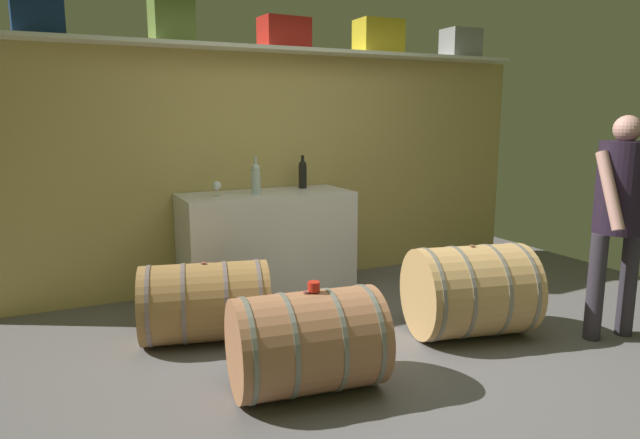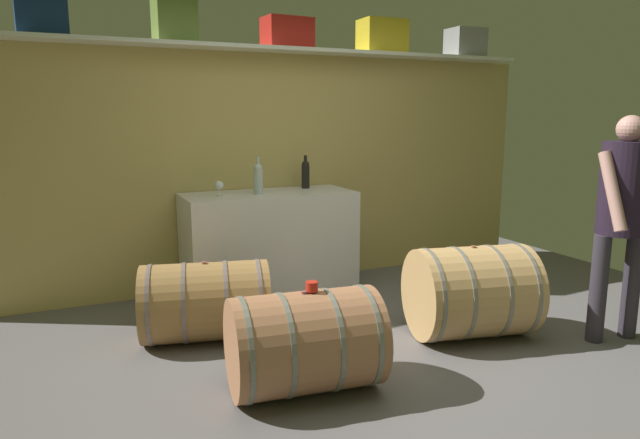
{
  "view_description": "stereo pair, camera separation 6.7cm",
  "coord_description": "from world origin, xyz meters",
  "px_view_note": "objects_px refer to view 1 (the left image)",
  "views": [
    {
      "loc": [
        -1.95,
        -2.87,
        1.59
      ],
      "look_at": [
        -0.33,
        0.48,
        0.89
      ],
      "focal_mm": 31.78,
      "sensor_mm": 36.0,
      "label": 1
    },
    {
      "loc": [
        -1.89,
        -2.9,
        1.59
      ],
      "look_at": [
        -0.33,
        0.48,
        0.89
      ],
      "focal_mm": 31.78,
      "sensor_mm": 36.0,
      "label": 2
    }
  ],
  "objects_px": {
    "toolcase_grey": "(461,43)",
    "winemaker_pouring": "(621,204)",
    "wine_bottle_dark": "(303,173)",
    "tasting_cup": "(314,287)",
    "toolcase_red": "(284,33)",
    "wine_glass": "(217,186)",
    "wine_barrel_near": "(307,342)",
    "wine_barrel_far": "(470,291)",
    "work_cabinet": "(267,244)",
    "wine_barrel_flank": "(205,302)",
    "wine_bottle_clear": "(256,178)",
    "toolcase_olive": "(172,21)",
    "toolcase_navy": "(37,11)",
    "toolcase_yellow": "(378,37)"
  },
  "relations": [
    {
      "from": "toolcase_grey",
      "to": "winemaker_pouring",
      "type": "bearing_deg",
      "value": -96.17
    },
    {
      "from": "wine_bottle_dark",
      "to": "tasting_cup",
      "type": "bearing_deg",
      "value": -112.31
    },
    {
      "from": "toolcase_red",
      "to": "wine_glass",
      "type": "relative_size",
      "value": 3.21
    },
    {
      "from": "wine_glass",
      "to": "wine_barrel_near",
      "type": "xyz_separation_m",
      "value": [
        0.02,
        -1.75,
        -0.7
      ]
    },
    {
      "from": "toolcase_red",
      "to": "wine_glass",
      "type": "distance_m",
      "value": 1.5
    },
    {
      "from": "wine_barrel_far",
      "to": "winemaker_pouring",
      "type": "relative_size",
      "value": 0.6
    },
    {
      "from": "work_cabinet",
      "to": "wine_barrel_flank",
      "type": "relative_size",
      "value": 1.51
    },
    {
      "from": "wine_bottle_dark",
      "to": "wine_bottle_clear",
      "type": "distance_m",
      "value": 0.56
    },
    {
      "from": "toolcase_olive",
      "to": "wine_bottle_dark",
      "type": "height_order",
      "value": "toolcase_olive"
    },
    {
      "from": "toolcase_navy",
      "to": "toolcase_red",
      "type": "height_order",
      "value": "toolcase_navy"
    },
    {
      "from": "toolcase_grey",
      "to": "toolcase_yellow",
      "type": "bearing_deg",
      "value": -176.86
    },
    {
      "from": "toolcase_red",
      "to": "wine_bottle_clear",
      "type": "relative_size",
      "value": 1.31
    },
    {
      "from": "toolcase_olive",
      "to": "wine_barrel_far",
      "type": "bearing_deg",
      "value": -50.42
    },
    {
      "from": "toolcase_red",
      "to": "tasting_cup",
      "type": "distance_m",
      "value": 2.7
    },
    {
      "from": "toolcase_grey",
      "to": "tasting_cup",
      "type": "height_order",
      "value": "toolcase_grey"
    },
    {
      "from": "toolcase_grey",
      "to": "work_cabinet",
      "type": "relative_size",
      "value": 0.23
    },
    {
      "from": "toolcase_olive",
      "to": "tasting_cup",
      "type": "bearing_deg",
      "value": -85.23
    },
    {
      "from": "toolcase_olive",
      "to": "work_cabinet",
      "type": "relative_size",
      "value": 0.23
    },
    {
      "from": "wine_bottle_dark",
      "to": "wine_barrel_near",
      "type": "relative_size",
      "value": 0.33
    },
    {
      "from": "work_cabinet",
      "to": "wine_bottle_clear",
      "type": "xyz_separation_m",
      "value": [
        -0.11,
        -0.06,
        0.59
      ]
    },
    {
      "from": "toolcase_olive",
      "to": "wine_barrel_near",
      "type": "relative_size",
      "value": 0.37
    },
    {
      "from": "wine_bottle_dark",
      "to": "tasting_cup",
      "type": "distance_m",
      "value": 2.15
    },
    {
      "from": "toolcase_grey",
      "to": "wine_bottle_dark",
      "type": "height_order",
      "value": "toolcase_grey"
    },
    {
      "from": "toolcase_navy",
      "to": "toolcase_yellow",
      "type": "bearing_deg",
      "value": -4.38
    },
    {
      "from": "toolcase_yellow",
      "to": "work_cabinet",
      "type": "height_order",
      "value": "toolcase_yellow"
    },
    {
      "from": "wine_barrel_flank",
      "to": "wine_glass",
      "type": "bearing_deg",
      "value": 80.81
    },
    {
      "from": "work_cabinet",
      "to": "wine_glass",
      "type": "xyz_separation_m",
      "value": [
        -0.45,
        -0.05,
        0.54
      ]
    },
    {
      "from": "toolcase_red",
      "to": "wine_bottle_dark",
      "type": "xyz_separation_m",
      "value": [
        0.14,
        -0.07,
        -1.24
      ]
    },
    {
      "from": "wine_glass",
      "to": "wine_bottle_dark",
      "type": "bearing_deg",
      "value": 12.94
    },
    {
      "from": "work_cabinet",
      "to": "wine_bottle_clear",
      "type": "height_order",
      "value": "wine_bottle_clear"
    },
    {
      "from": "toolcase_yellow",
      "to": "toolcase_grey",
      "type": "xyz_separation_m",
      "value": [
        0.99,
        0.0,
        -0.01
      ]
    },
    {
      "from": "toolcase_olive",
      "to": "wine_bottle_dark",
      "type": "xyz_separation_m",
      "value": [
        1.11,
        -0.07,
        -1.28
      ]
    },
    {
      "from": "wine_bottle_clear",
      "to": "wine_barrel_near",
      "type": "distance_m",
      "value": 1.93
    },
    {
      "from": "wine_barrel_flank",
      "to": "tasting_cup",
      "type": "distance_m",
      "value": 1.11
    },
    {
      "from": "wine_barrel_flank",
      "to": "winemaker_pouring",
      "type": "distance_m",
      "value": 2.97
    },
    {
      "from": "toolcase_red",
      "to": "toolcase_yellow",
      "type": "xyz_separation_m",
      "value": [
        0.97,
        0.0,
        0.02
      ]
    },
    {
      "from": "toolcase_navy",
      "to": "wine_barrel_flank",
      "type": "xyz_separation_m",
      "value": [
        0.9,
        -1.04,
        -2.04
      ]
    },
    {
      "from": "work_cabinet",
      "to": "wine_glass",
      "type": "distance_m",
      "value": 0.71
    },
    {
      "from": "toolcase_grey",
      "to": "winemaker_pouring",
      "type": "xyz_separation_m",
      "value": [
        -0.37,
        -2.23,
        -1.33
      ]
    },
    {
      "from": "toolcase_yellow",
      "to": "work_cabinet",
      "type": "distance_m",
      "value": 2.24
    },
    {
      "from": "tasting_cup",
      "to": "wine_bottle_dark",
      "type": "bearing_deg",
      "value": 67.69
    },
    {
      "from": "toolcase_yellow",
      "to": "toolcase_grey",
      "type": "relative_size",
      "value": 1.22
    },
    {
      "from": "toolcase_yellow",
      "to": "wine_barrel_near",
      "type": "bearing_deg",
      "value": -127.75
    },
    {
      "from": "toolcase_olive",
      "to": "wine_glass",
      "type": "bearing_deg",
      "value": -51.48
    },
    {
      "from": "wine_bottle_dark",
      "to": "wine_barrel_flank",
      "type": "xyz_separation_m",
      "value": [
        -1.18,
        -0.96,
        -0.76
      ]
    },
    {
      "from": "wine_barrel_flank",
      "to": "wine_bottle_clear",
      "type": "bearing_deg",
      "value": 62.66
    },
    {
      "from": "wine_bottle_clear",
      "to": "wine_glass",
      "type": "bearing_deg",
      "value": 179.66
    },
    {
      "from": "wine_barrel_near",
      "to": "toolcase_yellow",
      "type": "bearing_deg",
      "value": 57.23
    },
    {
      "from": "toolcase_yellow",
      "to": "wine_bottle_clear",
      "type": "relative_size",
      "value": 1.31
    },
    {
      "from": "wine_barrel_far",
      "to": "tasting_cup",
      "type": "distance_m",
      "value": 1.42
    }
  ]
}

